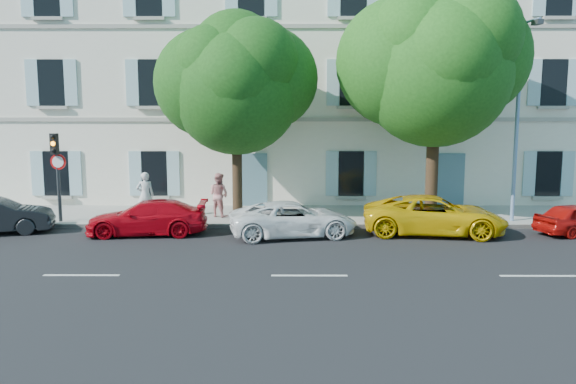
{
  "coord_description": "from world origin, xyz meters",
  "views": [
    {
      "loc": [
        -0.48,
        -18.29,
        4.17
      ],
      "look_at": [
        -0.59,
        2.0,
        1.4
      ],
      "focal_mm": 35.0,
      "sensor_mm": 36.0,
      "label": 1
    }
  ],
  "objects_px": {
    "tree_left": "(236,90)",
    "pedestrian_a": "(145,195)",
    "car_red_coupe": "(147,218)",
    "tree_right": "(435,71)",
    "car_white_coupe": "(293,219)",
    "road_sign": "(59,173)",
    "pedestrian_b": "(219,195)",
    "traffic_light": "(56,158)",
    "street_lamp": "(519,111)",
    "car_yellow_supercar": "(434,215)"
  },
  "relations": [
    {
      "from": "car_red_coupe",
      "to": "car_white_coupe",
      "type": "distance_m",
      "value": 5.14
    },
    {
      "from": "car_white_coupe",
      "to": "tree_right",
      "type": "distance_m",
      "value": 7.82
    },
    {
      "from": "car_white_coupe",
      "to": "car_yellow_supercar",
      "type": "height_order",
      "value": "car_yellow_supercar"
    },
    {
      "from": "tree_right",
      "to": "pedestrian_a",
      "type": "distance_m",
      "value": 12.14
    },
    {
      "from": "pedestrian_b",
      "to": "tree_left",
      "type": "bearing_deg",
      "value": -170.32
    },
    {
      "from": "traffic_light",
      "to": "pedestrian_a",
      "type": "relative_size",
      "value": 1.84
    },
    {
      "from": "car_yellow_supercar",
      "to": "traffic_light",
      "type": "relative_size",
      "value": 1.47
    },
    {
      "from": "street_lamp",
      "to": "pedestrian_b",
      "type": "bearing_deg",
      "value": 175.16
    },
    {
      "from": "car_red_coupe",
      "to": "traffic_light",
      "type": "height_order",
      "value": "traffic_light"
    },
    {
      "from": "tree_right",
      "to": "pedestrian_b",
      "type": "distance_m",
      "value": 9.61
    },
    {
      "from": "car_white_coupe",
      "to": "pedestrian_a",
      "type": "height_order",
      "value": "pedestrian_a"
    },
    {
      "from": "car_white_coupe",
      "to": "traffic_light",
      "type": "relative_size",
      "value": 1.31
    },
    {
      "from": "tree_right",
      "to": "street_lamp",
      "type": "xyz_separation_m",
      "value": [
        3.11,
        -0.28,
        -1.48
      ]
    },
    {
      "from": "street_lamp",
      "to": "road_sign",
      "type": "bearing_deg",
      "value": -179.58
    },
    {
      "from": "traffic_light",
      "to": "pedestrian_a",
      "type": "distance_m",
      "value": 3.56
    },
    {
      "from": "tree_left",
      "to": "pedestrian_a",
      "type": "height_order",
      "value": "tree_left"
    },
    {
      "from": "tree_left",
      "to": "pedestrian_b",
      "type": "relative_size",
      "value": 4.41
    },
    {
      "from": "tree_right",
      "to": "pedestrian_b",
      "type": "bearing_deg",
      "value": 175.29
    },
    {
      "from": "car_red_coupe",
      "to": "tree_left",
      "type": "relative_size",
      "value": 0.54
    },
    {
      "from": "tree_left",
      "to": "pedestrian_a",
      "type": "relative_size",
      "value": 4.25
    },
    {
      "from": "street_lamp",
      "to": "pedestrian_a",
      "type": "height_order",
      "value": "street_lamp"
    },
    {
      "from": "traffic_light",
      "to": "pedestrian_b",
      "type": "bearing_deg",
      "value": 11.2
    },
    {
      "from": "car_yellow_supercar",
      "to": "tree_left",
      "type": "height_order",
      "value": "tree_left"
    },
    {
      "from": "tree_right",
      "to": "car_yellow_supercar",
      "type": "bearing_deg",
      "value": -100.39
    },
    {
      "from": "pedestrian_a",
      "to": "pedestrian_b",
      "type": "height_order",
      "value": "pedestrian_a"
    },
    {
      "from": "road_sign",
      "to": "pedestrian_a",
      "type": "height_order",
      "value": "road_sign"
    },
    {
      "from": "car_red_coupe",
      "to": "car_white_coupe",
      "type": "bearing_deg",
      "value": 82.7
    },
    {
      "from": "car_red_coupe",
      "to": "tree_right",
      "type": "distance_m",
      "value": 11.88
    },
    {
      "from": "pedestrian_b",
      "to": "tree_right",
      "type": "bearing_deg",
      "value": -154.8
    },
    {
      "from": "car_red_coupe",
      "to": "car_yellow_supercar",
      "type": "height_order",
      "value": "car_yellow_supercar"
    },
    {
      "from": "street_lamp",
      "to": "pedestrian_a",
      "type": "xyz_separation_m",
      "value": [
        -14.27,
        0.66,
        -3.28
      ]
    },
    {
      "from": "pedestrian_b",
      "to": "traffic_light",
      "type": "bearing_deg",
      "value": 41.11
    },
    {
      "from": "pedestrian_b",
      "to": "street_lamp",
      "type": "bearing_deg",
      "value": -154.93
    },
    {
      "from": "car_white_coupe",
      "to": "road_sign",
      "type": "bearing_deg",
      "value": 66.65
    },
    {
      "from": "tree_left",
      "to": "pedestrian_a",
      "type": "xyz_separation_m",
      "value": [
        -3.64,
        -0.02,
        -4.08
      ]
    },
    {
      "from": "tree_right",
      "to": "road_sign",
      "type": "relative_size",
      "value": 3.41
    },
    {
      "from": "tree_right",
      "to": "pedestrian_b",
      "type": "height_order",
      "value": "tree_right"
    },
    {
      "from": "car_red_coupe",
      "to": "pedestrian_b",
      "type": "bearing_deg",
      "value": 137.5
    },
    {
      "from": "car_red_coupe",
      "to": "car_white_coupe",
      "type": "height_order",
      "value": "car_white_coupe"
    },
    {
      "from": "car_red_coupe",
      "to": "tree_right",
      "type": "height_order",
      "value": "tree_right"
    },
    {
      "from": "tree_right",
      "to": "road_sign",
      "type": "height_order",
      "value": "tree_right"
    },
    {
      "from": "car_white_coupe",
      "to": "car_yellow_supercar",
      "type": "xyz_separation_m",
      "value": [
        4.98,
        0.38,
        0.07
      ]
    },
    {
      "from": "tree_right",
      "to": "traffic_light",
      "type": "distance_m",
      "value": 14.63
    },
    {
      "from": "car_white_coupe",
      "to": "street_lamp",
      "type": "xyz_separation_m",
      "value": [
        8.45,
        2.06,
        3.73
      ]
    },
    {
      "from": "tree_right",
      "to": "road_sign",
      "type": "xyz_separation_m",
      "value": [
        -14.2,
        -0.41,
        -3.8
      ]
    },
    {
      "from": "pedestrian_a",
      "to": "tree_left",
      "type": "bearing_deg",
      "value": 166.88
    },
    {
      "from": "car_red_coupe",
      "to": "car_yellow_supercar",
      "type": "xyz_separation_m",
      "value": [
        10.11,
        0.11,
        0.08
      ]
    },
    {
      "from": "car_white_coupe",
      "to": "road_sign",
      "type": "distance_m",
      "value": 9.17
    },
    {
      "from": "car_yellow_supercar",
      "to": "tree_right",
      "type": "bearing_deg",
      "value": -2.97
    },
    {
      "from": "car_white_coupe",
      "to": "road_sign",
      "type": "xyz_separation_m",
      "value": [
        -8.86,
        1.93,
        1.41
      ]
    }
  ]
}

